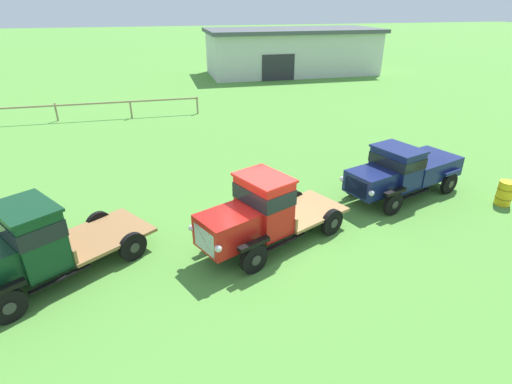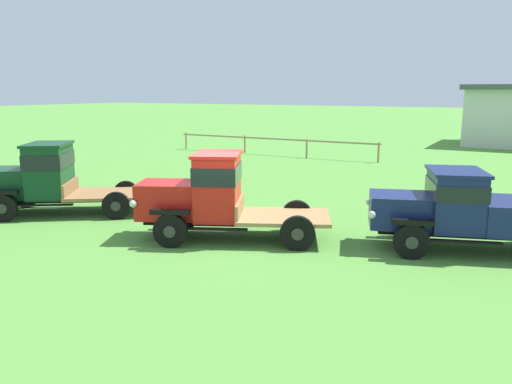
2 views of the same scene
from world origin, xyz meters
name	(u,v)px [view 1 (image 1 of 2)]	position (x,y,z in m)	size (l,w,h in m)	color
ground_plane	(266,247)	(0.00, 0.00, 0.00)	(240.00, 240.00, 0.00)	#518E38
farm_shed	(292,51)	(11.21, 31.04, 2.24)	(17.46, 7.88, 4.43)	silver
paddock_fence	(91,106)	(-7.02, 17.03, 0.85)	(13.83, 0.60, 1.14)	#997F60
vintage_truck_foreground_near	(25,248)	(-6.58, -0.28, 1.20)	(5.55, 4.61, 2.33)	black
vintage_truck_second_in_line	(259,213)	(-0.21, 0.06, 1.20)	(5.45, 3.73, 2.36)	black
vintage_truck_midrow_center	(403,170)	(6.14, 2.33, 1.07)	(5.44, 3.37, 2.05)	black
oil_drum_beside_row	(505,193)	(9.48, 0.64, 0.47)	(0.59, 0.59, 0.93)	gold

